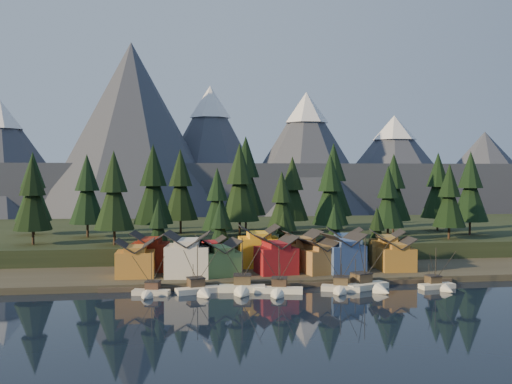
{
  "coord_description": "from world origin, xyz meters",
  "views": [
    {
      "loc": [
        -23.49,
        -109.26,
        25.72
      ],
      "look_at": [
        -3.85,
        30.0,
        20.81
      ],
      "focal_mm": 40.0,
      "sensor_mm": 36.0,
      "label": 1
    }
  ],
  "objects": [
    {
      "name": "tree_hill_16",
      "position": [
        -68.0,
        78.0,
        20.3
      ],
      "size": [
        11.23,
        11.23,
        26.15
      ],
      "color": "#332319",
      "rests_on": "hillside"
    },
    {
      "name": "tree_hill_5",
      "position": [
        -12.0,
        50.0,
        17.5
      ],
      "size": [
        9.03,
        9.03,
        21.04
      ],
      "color": "#332319",
      "rests_on": "hillside"
    },
    {
      "name": "shore_strip",
      "position": [
        0.0,
        40.0,
        0.75
      ],
      "size": [
        400.0,
        50.0,
        1.5
      ],
      "primitive_type": "cube",
      "color": "#343126",
      "rests_on": "ground"
    },
    {
      "name": "tree_hill_1",
      "position": [
        -50.0,
        68.0,
        19.8
      ],
      "size": [
        10.84,
        10.84,
        25.25
      ],
      "color": "#332319",
      "rests_on": "hillside"
    },
    {
      "name": "tree_hill_17",
      "position": [
        68.0,
        58.0,
        20.41
      ],
      "size": [
        11.31,
        11.31,
        26.35
      ],
      "color": "#332319",
      "rests_on": "hillside"
    },
    {
      "name": "tree_shore_3",
      "position": [
        19.0,
        40.0,
        10.17
      ],
      "size": [
        6.81,
        6.81,
        15.87
      ],
      "color": "#332319",
      "rests_on": "shore_strip"
    },
    {
      "name": "boat_1",
      "position": [
        -18.54,
        10.59,
        2.18
      ],
      "size": [
        10.3,
        10.79,
        11.48
      ],
      "rotation": [
        0.0,
        0.0,
        0.27
      ],
      "color": "beige",
      "rests_on": "ground"
    },
    {
      "name": "tree_hill_15",
      "position": [
        0.0,
        82.0,
        23.48
      ],
      "size": [
        13.73,
        13.73,
        31.98
      ],
      "color": "#332319",
      "rests_on": "hillside"
    },
    {
      "name": "tree_hill_11",
      "position": [
        38.0,
        50.0,
        17.85
      ],
      "size": [
        9.31,
        9.31,
        21.69
      ],
      "color": "#332319",
      "rests_on": "hillside"
    },
    {
      "name": "house_back_1",
      "position": [
        -14.85,
        33.84,
        5.71
      ],
      "size": [
        7.67,
        7.75,
        8.03
      ],
      "rotation": [
        0.0,
        0.0,
        0.08
      ],
      "color": "maroon",
      "rests_on": "shore_strip"
    },
    {
      "name": "house_front_0",
      "position": [
        -32.83,
        24.6,
        6.02
      ],
      "size": [
        8.71,
        8.24,
        8.61
      ],
      "rotation": [
        0.0,
        0.0,
        -0.01
      ],
      "color": "#BA7C30",
      "rests_on": "shore_strip"
    },
    {
      "name": "house_front_4",
      "position": [
        10.57,
        23.71,
        5.75
      ],
      "size": [
        9.82,
        10.26,
        8.09
      ],
      "rotation": [
        0.0,
        0.0,
        0.26
      ],
      "color": "olive",
      "rests_on": "shore_strip"
    },
    {
      "name": "house_back_0",
      "position": [
        -29.83,
        32.83,
        6.49
      ],
      "size": [
        9.58,
        9.27,
        9.51
      ],
      "rotation": [
        0.0,
        0.0,
        -0.11
      ],
      "color": "maroon",
      "rests_on": "shore_strip"
    },
    {
      "name": "house_back_2",
      "position": [
        -2.47,
        34.89,
        7.04
      ],
      "size": [
        10.1,
        9.31,
        10.54
      ],
      "rotation": [
        0.0,
        0.0,
        -0.02
      ],
      "color": "yellow",
      "rests_on": "shore_strip"
    },
    {
      "name": "tree_shore_4",
      "position": [
        31.0,
        40.0,
        9.55
      ],
      "size": [
        6.33,
        6.33,
        14.75
      ],
      "color": "#332319",
      "rests_on": "shore_strip"
    },
    {
      "name": "house_front_6",
      "position": [
        30.24,
        24.16,
        5.76
      ],
      "size": [
        8.44,
        8.02,
        8.1
      ],
      "rotation": [
        0.0,
        0.0,
        -0.05
      ],
      "color": "#A16E29",
      "rests_on": "shore_strip"
    },
    {
      "name": "house_front_1",
      "position": [
        -20.7,
        23.33,
        6.93
      ],
      "size": [
        11.23,
        10.89,
        10.34
      ],
      "rotation": [
        0.0,
        0.0,
        -0.14
      ],
      "color": "beige",
      "rests_on": "shore_strip"
    },
    {
      "name": "boat_4",
      "position": [
        11.47,
        8.64,
        2.22
      ],
      "size": [
        9.01,
        9.59,
        11.05
      ],
      "rotation": [
        0.0,
        0.0,
        -0.34
      ],
      "color": "silver",
      "rests_on": "ground"
    },
    {
      "name": "tree_hill_12",
      "position": [
        46.0,
        66.0,
        20.09
      ],
      "size": [
        11.07,
        11.07,
        25.78
      ],
      "color": "#332319",
      "rests_on": "hillside"
    },
    {
      "name": "tree_hill_2",
      "position": [
        -40.0,
        48.0,
        19.99
      ],
      "size": [
        10.99,
        10.99,
        25.6
      ],
      "color": "#332319",
      "rests_on": "hillside"
    },
    {
      "name": "tree_hill_10",
      "position": [
        30.0,
        80.0,
        22.24
      ],
      "size": [
        12.75,
        12.75,
        29.71
      ],
      "color": "#332319",
      "rests_on": "hillside"
    },
    {
      "name": "house_front_2",
      "position": [
        -13.21,
        23.62,
        5.9
      ],
      "size": [
        10.11,
        10.17,
        8.37
      ],
      "rotation": [
        0.0,
        0.0,
        0.2
      ],
      "color": "#4D743F",
      "rests_on": "shore_strip"
    },
    {
      "name": "tree_hill_0",
      "position": [
        -62.0,
        52.0,
        19.06
      ],
      "size": [
        10.26,
        10.26,
        23.89
      ],
      "color": "#332319",
      "rests_on": "hillside"
    },
    {
      "name": "tree_hill_3",
      "position": [
        -30.0,
        60.0,
        21.3
      ],
      "size": [
        12.01,
        12.01,
        27.98
      ],
      "color": "#332319",
      "rests_on": "hillside"
    },
    {
      "name": "house_back_3",
      "position": [
        7.6,
        30.56,
        6.51
      ],
      "size": [
        10.29,
        9.38,
        9.53
      ],
      "rotation": [
        0.0,
        0.0,
        0.12
      ],
      "color": "#A4733A",
      "rests_on": "shore_strip"
    },
    {
      "name": "tree_shore_0",
      "position": [
        -28.0,
        40.0,
        11.03
      ],
      "size": [
        7.49,
        7.49,
        17.44
      ],
      "color": "#332319",
      "rests_on": "shore_strip"
    },
    {
      "name": "tree_hill_8",
      "position": [
        14.0,
        72.0,
        19.61
      ],
      "size": [
        10.69,
        10.69,
        24.9
      ],
      "color": "#332319",
      "rests_on": "hillside"
    },
    {
      "name": "boat_0",
      "position": [
        -28.92,
        10.42,
        1.99
      ],
      "size": [
        8.3,
        8.81,
        10.02
      ],
      "rotation": [
        0.0,
        0.0,
        -0.23
      ],
      "color": "beige",
      "rests_on": "ground"
    },
    {
      "name": "tree_hill_9",
      "position": [
        22.0,
        55.0,
        19.73
      ],
      "size": [
        10.79,
        10.79,
        25.13
      ],
      "color": "#332319",
      "rests_on": "hillside"
    },
    {
      "name": "mountain_ridge",
      "position": [
        -4.2,
        213.59,
        26.06
      ],
      "size": [
        560.0,
        190.0,
        90.0
      ],
      "color": "#474A5B",
      "rests_on": "ground"
    },
    {
      "name": "boat_3",
      "position": [
        -2.13,
        8.36,
        2.03
      ],
      "size": [
        10.89,
        11.42,
        11.19
      ],
      "rotation": [
        0.0,
        0.0,
        -0.25
      ],
      "color": "white",
      "rests_on": "ground"
    },
    {
      "name": "house_back_4",
      "position": [
        20.13,
        34.39,
        6.51
      ],
      "size": [
        10.16,
        9.88,
        9.54
      ],
      "rotation": [
        0.0,
        0.0,
        -0.19
      ],
      "color": "#324D77",
      "rests_on": "shore_strip"
    },
    {
      "name": "dock",
      "position": [
        0.0,
        16.5,
        0.5
      ],
      "size": [
        80.0,
        4.0,
        1.0
      ],
      "primitive_type": "cube",
      "color": "#4E4437",
      "rests_on": "ground"
    },
    {
      "name": "tree_hill_7",
      "position": [
        6.0,
        48.0,
        16.99
      ],
      "size": [
        8.63,
        8.63,
        20.11
      ],
      "color": "#332319",
      "rests_on": "hillside"
    },
    {
      "name": "tree_hill_13",
      "position": [
        56.0,
        48.0,
        18.18
      ],
      "size": [
        9.57,
        9.57,
        22.28
      ],
      "color": "#332319",
      "rests_on": "hillside"
    },
    {
      "name": "boat_6",
      "position": [
        33.83,
        8.27,
        1.93
      ],
      "size": [
        8.48,
        9.02,
        9.95
      ],
      "rotation": [
        0.0,
        0.0,
        0.15
      ],
      "color": "beige",
      "rests_on": "ground"
    },
    {
      "name": "boat_5",
      "position": [
        18.43,
        9.5,
        2.48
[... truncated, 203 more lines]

